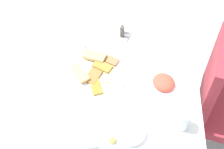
{
  "coord_description": "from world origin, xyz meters",
  "views": [
    {
      "loc": [
        0.97,
        0.03,
        1.97
      ],
      "look_at": [
        -0.01,
        -0.05,
        0.77
      ],
      "focal_mm": 47.91,
      "sensor_mm": 36.0,
      "label": 1
    }
  ],
  "objects_px": {
    "condiment_caddy": "(122,32)",
    "paper_napkin": "(92,40)",
    "drinking_glass": "(183,119)",
    "dining_chair": "(224,100)",
    "soda_can": "(92,147)",
    "fork": "(88,40)",
    "pide_platter": "(97,73)",
    "salad_plate_rice": "(163,83)",
    "salad_plate_greens": "(130,132)",
    "spoon": "(95,40)",
    "dining_table": "(122,90)"
  },
  "relations": [
    {
      "from": "condiment_caddy",
      "to": "paper_napkin",
      "type": "bearing_deg",
      "value": -71.98
    },
    {
      "from": "drinking_glass",
      "to": "dining_chair",
      "type": "bearing_deg",
      "value": 135.58
    },
    {
      "from": "soda_can",
      "to": "fork",
      "type": "height_order",
      "value": "soda_can"
    },
    {
      "from": "condiment_caddy",
      "to": "pide_platter",
      "type": "bearing_deg",
      "value": -20.3
    },
    {
      "from": "salad_plate_rice",
      "to": "paper_napkin",
      "type": "distance_m",
      "value": 0.51
    },
    {
      "from": "salad_plate_greens",
      "to": "paper_napkin",
      "type": "relative_size",
      "value": 2.06
    },
    {
      "from": "drinking_glass",
      "to": "spoon",
      "type": "distance_m",
      "value": 0.71
    },
    {
      "from": "paper_napkin",
      "to": "spoon",
      "type": "relative_size",
      "value": 0.65
    },
    {
      "from": "salad_plate_greens",
      "to": "soda_can",
      "type": "height_order",
      "value": "soda_can"
    },
    {
      "from": "paper_napkin",
      "to": "condiment_caddy",
      "type": "relative_size",
      "value": 1.01
    },
    {
      "from": "fork",
      "to": "condiment_caddy",
      "type": "height_order",
      "value": "condiment_caddy"
    },
    {
      "from": "salad_plate_greens",
      "to": "spoon",
      "type": "xyz_separation_m",
      "value": [
        -0.59,
        -0.24,
        -0.02
      ]
    },
    {
      "from": "fork",
      "to": "dining_chair",
      "type": "bearing_deg",
      "value": 91.17
    },
    {
      "from": "soda_can",
      "to": "dining_chair",
      "type": "bearing_deg",
      "value": 124.81
    },
    {
      "from": "dining_table",
      "to": "salad_plate_greens",
      "type": "xyz_separation_m",
      "value": [
        0.31,
        0.05,
        0.11
      ]
    },
    {
      "from": "dining_chair",
      "to": "salad_plate_rice",
      "type": "relative_size",
      "value": 4.78
    },
    {
      "from": "drinking_glass",
      "to": "fork",
      "type": "relative_size",
      "value": 0.59
    },
    {
      "from": "dining_chair",
      "to": "condiment_caddy",
      "type": "relative_size",
      "value": 8.32
    },
    {
      "from": "soda_can",
      "to": "condiment_caddy",
      "type": "xyz_separation_m",
      "value": [
        -0.75,
        0.08,
        -0.03
      ]
    },
    {
      "from": "drinking_glass",
      "to": "condiment_caddy",
      "type": "distance_m",
      "value": 0.66
    },
    {
      "from": "spoon",
      "to": "paper_napkin",
      "type": "bearing_deg",
      "value": -73.21
    },
    {
      "from": "soda_can",
      "to": "fork",
      "type": "xyz_separation_m",
      "value": [
        -0.7,
        -0.12,
        -0.06
      ]
    },
    {
      "from": "dining_table",
      "to": "condiment_caddy",
      "type": "distance_m",
      "value": 0.35
    },
    {
      "from": "fork",
      "to": "spoon",
      "type": "distance_m",
      "value": 0.04
    },
    {
      "from": "salad_plate_greens",
      "to": "spoon",
      "type": "relative_size",
      "value": 1.34
    },
    {
      "from": "spoon",
      "to": "pide_platter",
      "type": "bearing_deg",
      "value": 26.5
    },
    {
      "from": "soda_can",
      "to": "pide_platter",
      "type": "bearing_deg",
      "value": -175.3
    },
    {
      "from": "paper_napkin",
      "to": "condiment_caddy",
      "type": "bearing_deg",
      "value": 108.02
    },
    {
      "from": "dining_table",
      "to": "soda_can",
      "type": "xyz_separation_m",
      "value": [
        0.42,
        -0.1,
        0.15
      ]
    },
    {
      "from": "pide_platter",
      "to": "fork",
      "type": "bearing_deg",
      "value": -162.58
    },
    {
      "from": "pide_platter",
      "to": "salad_plate_rice",
      "type": "height_order",
      "value": "salad_plate_rice"
    },
    {
      "from": "paper_napkin",
      "to": "soda_can",
      "type": "bearing_deg",
      "value": 7.99
    },
    {
      "from": "paper_napkin",
      "to": "salad_plate_rice",
      "type": "bearing_deg",
      "value": 54.46
    },
    {
      "from": "pide_platter",
      "to": "drinking_glass",
      "type": "distance_m",
      "value": 0.51
    },
    {
      "from": "soda_can",
      "to": "fork",
      "type": "relative_size",
      "value": 0.68
    },
    {
      "from": "dining_chair",
      "to": "salad_plate_greens",
      "type": "height_order",
      "value": "dining_chair"
    },
    {
      "from": "pide_platter",
      "to": "fork",
      "type": "xyz_separation_m",
      "value": [
        -0.25,
        -0.08,
        -0.01
      ]
    },
    {
      "from": "soda_can",
      "to": "paper_napkin",
      "type": "bearing_deg",
      "value": -172.01
    },
    {
      "from": "pide_platter",
      "to": "dining_chair",
      "type": "bearing_deg",
      "value": 92.88
    },
    {
      "from": "fork",
      "to": "condiment_caddy",
      "type": "relative_size",
      "value": 1.6
    },
    {
      "from": "salad_plate_greens",
      "to": "condiment_caddy",
      "type": "xyz_separation_m",
      "value": [
        -0.65,
        -0.08,
        0.0
      ]
    },
    {
      "from": "drinking_glass",
      "to": "fork",
      "type": "xyz_separation_m",
      "value": [
        -0.52,
        -0.51,
        -0.05
      ]
    },
    {
      "from": "dining_table",
      "to": "condiment_caddy",
      "type": "xyz_separation_m",
      "value": [
        -0.33,
        -0.02,
        0.12
      ]
    },
    {
      "from": "dining_table",
      "to": "dining_chair",
      "type": "height_order",
      "value": "dining_chair"
    },
    {
      "from": "salad_plate_rice",
      "to": "spoon",
      "type": "relative_size",
      "value": 1.13
    },
    {
      "from": "drinking_glass",
      "to": "fork",
      "type": "distance_m",
      "value": 0.73
    },
    {
      "from": "dining_table",
      "to": "paper_napkin",
      "type": "xyz_separation_m",
      "value": [
        -0.28,
        -0.2,
        0.09
      ]
    },
    {
      "from": "drinking_glass",
      "to": "condiment_caddy",
      "type": "bearing_deg",
      "value": -151.59
    },
    {
      "from": "salad_plate_rice",
      "to": "spoon",
      "type": "xyz_separation_m",
      "value": [
        -0.29,
        -0.39,
        -0.01
      ]
    },
    {
      "from": "drinking_glass",
      "to": "condiment_caddy",
      "type": "height_order",
      "value": "drinking_glass"
    }
  ]
}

